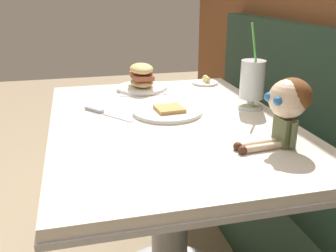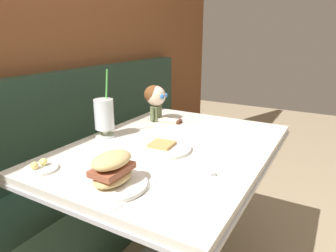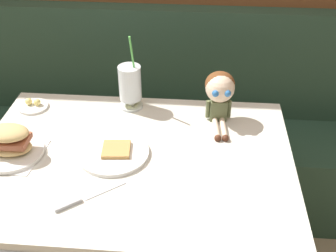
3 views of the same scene
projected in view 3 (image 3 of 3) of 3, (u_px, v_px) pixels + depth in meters
name	position (u px, v px, depth m)	size (l,w,h in m)	color
booth_bench	(155.00, 144.00, 2.22)	(2.60, 0.48, 1.00)	#233D2D
diner_table	(136.00, 199.00, 1.58)	(1.11, 0.81, 0.74)	silver
toast_plate	(114.00, 153.00, 1.48)	(0.25, 0.25, 0.03)	white
milkshake_glass	(130.00, 85.00, 1.69)	(0.10, 0.10, 0.32)	silver
sandwich_plate	(10.00, 144.00, 1.46)	(0.22, 0.22, 0.12)	white
butter_saucer	(33.00, 106.00, 1.73)	(0.12, 0.12, 0.04)	white
butter_knife	(78.00, 200.00, 1.29)	(0.20, 0.16, 0.01)	silver
seated_doll	(220.00, 90.00, 1.59)	(0.12, 0.22, 0.20)	#5B6642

